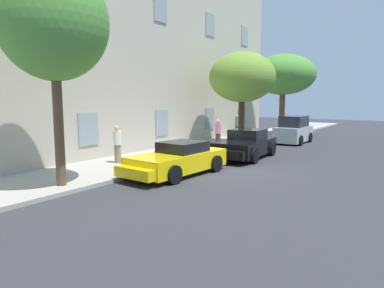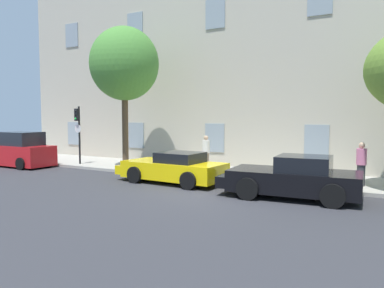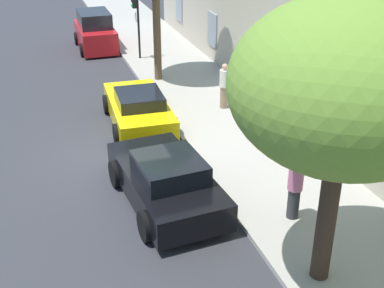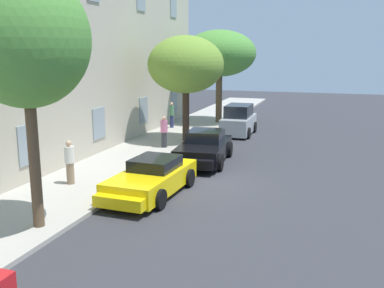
{
  "view_description": "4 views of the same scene",
  "coord_description": "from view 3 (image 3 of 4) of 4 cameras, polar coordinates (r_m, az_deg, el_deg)",
  "views": [
    {
      "loc": [
        -12.64,
        -7.07,
        2.96
      ],
      "look_at": [
        -0.77,
        1.3,
        1.05
      ],
      "focal_mm": 32.0,
      "sensor_mm": 36.0,
      "label": 1
    },
    {
      "loc": [
        6.17,
        -11.91,
        2.75
      ],
      "look_at": [
        -0.88,
        0.42,
        1.69
      ],
      "focal_mm": 35.16,
      "sensor_mm": 36.0,
      "label": 2
    },
    {
      "loc": [
        13.86,
        -2.27,
        7.32
      ],
      "look_at": [
        1.99,
        1.63,
        1.08
      ],
      "focal_mm": 47.87,
      "sensor_mm": 36.0,
      "label": 3
    },
    {
      "loc": [
        -15.98,
        -5.04,
        5.04
      ],
      "look_at": [
        1.98,
        0.88,
        1.03
      ],
      "focal_mm": 41.25,
      "sensor_mm": 36.0,
      "label": 4
    }
  ],
  "objects": [
    {
      "name": "ground_plane",
      "position": [
        15.84,
        -7.89,
        -1.26
      ],
      "size": [
        80.0,
        80.0,
        0.0
      ],
      "primitive_type": "plane",
      "color": "#333338"
    },
    {
      "name": "sidewalk",
      "position": [
        16.83,
        5.35,
        0.9
      ],
      "size": [
        60.0,
        3.83,
        0.14
      ],
      "primitive_type": "cube",
      "color": "#A8A399",
      "rests_on": "ground"
    },
    {
      "name": "sportscar_red_lead",
      "position": [
        17.78,
        -6.08,
        4.11
      ],
      "size": [
        4.69,
        2.23,
        1.28
      ],
      "color": "yellow",
      "rests_on": "ground"
    },
    {
      "name": "sportscar_yellow_flank",
      "position": [
        13.23,
        -3.16,
        -3.83
      ],
      "size": [
        4.75,
        2.44,
        1.43
      ],
      "color": "black",
      "rests_on": "ground"
    },
    {
      "name": "hatchback_distant",
      "position": [
        26.82,
        -10.73,
        12.14
      ],
      "size": [
        3.78,
        1.88,
        1.89
      ],
      "color": "red",
      "rests_on": "ground"
    },
    {
      "name": "tree_midblock",
      "position": [
        9.21,
        16.72,
        6.2
      ],
      "size": [
        4.12,
        4.12,
        5.72
      ],
      "color": "#38281E",
      "rests_on": "sidewalk"
    },
    {
      "name": "traffic_light",
      "position": [
        24.17,
        -6.24,
        14.34
      ],
      "size": [
        0.44,
        0.36,
        3.12
      ],
      "color": "black",
      "rests_on": "sidewalk"
    },
    {
      "name": "pedestrian_strolling",
      "position": [
        18.54,
        3.62,
        6.51
      ],
      "size": [
        0.46,
        0.46,
        1.66
      ],
      "color": "#8C7259",
      "rests_on": "sidewalk"
    },
    {
      "name": "pedestrian_bystander",
      "position": [
        12.42,
        11.39,
        -4.79
      ],
      "size": [
        0.47,
        0.47,
        1.63
      ],
      "color": "#333338",
      "rests_on": "sidewalk"
    }
  ]
}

